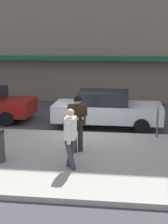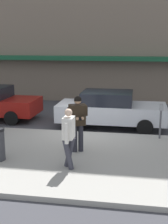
{
  "view_description": "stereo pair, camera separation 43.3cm",
  "coord_description": "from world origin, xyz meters",
  "px_view_note": "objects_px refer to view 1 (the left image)",
  "views": [
    {
      "loc": [
        1.48,
        -11.8,
        3.63
      ],
      "look_at": [
        0.36,
        -2.63,
        1.49
      ],
      "focal_mm": 50.0,
      "sensor_mm": 36.0,
      "label": 1
    },
    {
      "loc": [
        1.91,
        -11.74,
        3.63
      ],
      "look_at": [
        0.36,
        -2.63,
        1.49
      ],
      "focal_mm": 50.0,
      "sensor_mm": 36.0,
      "label": 2
    }
  ],
  "objects_px": {
    "parked_sedan_mid": "(106,109)",
    "pedestrian_in_light_coat": "(71,135)",
    "man_texting_on_phone": "(77,118)",
    "parking_meter": "(158,115)"
  },
  "relations": [
    {
      "from": "pedestrian_in_light_coat",
      "to": "parking_meter",
      "type": "xyz_separation_m",
      "value": [
        2.68,
        3.17,
        -0.14
      ]
    },
    {
      "from": "parked_sedan_mid",
      "to": "pedestrian_in_light_coat",
      "type": "height_order",
      "value": "pedestrian_in_light_coat"
    },
    {
      "from": "man_texting_on_phone",
      "to": "pedestrian_in_light_coat",
      "type": "xyz_separation_m",
      "value": [
        -0.0,
        -1.33,
        -0.14
      ]
    },
    {
      "from": "pedestrian_in_light_coat",
      "to": "parking_meter",
      "type": "height_order",
      "value": "pedestrian_in_light_coat"
    },
    {
      "from": "parked_sedan_mid",
      "to": "pedestrian_in_light_coat",
      "type": "relative_size",
      "value": 2.66
    },
    {
      "from": "parked_sedan_mid",
      "to": "parking_meter",
      "type": "xyz_separation_m",
      "value": [
        1.94,
        -1.63,
        0.18
      ]
    },
    {
      "from": "man_texting_on_phone",
      "to": "pedestrian_in_light_coat",
      "type": "relative_size",
      "value": 1.06
    },
    {
      "from": "parked_sedan_mid",
      "to": "parking_meter",
      "type": "relative_size",
      "value": 3.56
    },
    {
      "from": "parked_sedan_mid",
      "to": "pedestrian_in_light_coat",
      "type": "xyz_separation_m",
      "value": [
        -0.74,
        -4.8,
        0.32
      ]
    },
    {
      "from": "pedestrian_in_light_coat",
      "to": "man_texting_on_phone",
      "type": "bearing_deg",
      "value": 90.0
    }
  ]
}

